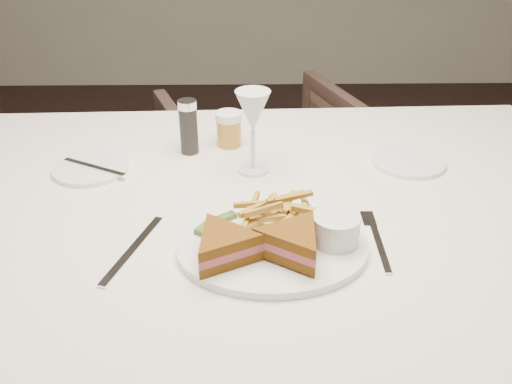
{
  "coord_description": "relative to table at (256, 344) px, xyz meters",
  "views": [
    {
      "loc": [
        0.06,
        -1.25,
        1.32
      ],
      "look_at": [
        0.07,
        -0.36,
        0.8
      ],
      "focal_mm": 40.0,
      "sensor_mm": 36.0,
      "label": 1
    }
  ],
  "objects": [
    {
      "name": "chair_far",
      "position": [
        0.06,
        0.88,
        -0.04
      ],
      "size": [
        0.83,
        0.81,
        0.68
      ],
      "primitive_type": "imported",
      "rotation": [
        0.0,
        0.0,
        3.5
      ],
      "color": "#48332C",
      "rests_on": "ground"
    },
    {
      "name": "table_setting",
      "position": [
        0.01,
        -0.06,
        0.41
      ],
      "size": [
        0.84,
        0.61,
        0.18
      ],
      "color": "white",
      "rests_on": "table"
    },
    {
      "name": "ground",
      "position": [
        -0.07,
        0.31,
        -0.38
      ],
      "size": [
        5.0,
        5.0,
        0.0
      ],
      "primitive_type": "plane",
      "color": "black",
      "rests_on": "ground"
    },
    {
      "name": "table",
      "position": [
        0.0,
        0.0,
        0.0
      ],
      "size": [
        1.45,
        0.99,
        0.75
      ],
      "primitive_type": "cube",
      "rotation": [
        0.0,
        0.0,
        0.03
      ],
      "color": "white",
      "rests_on": "ground"
    }
  ]
}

